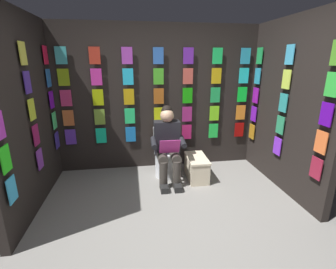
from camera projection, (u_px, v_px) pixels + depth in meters
The scene contains 7 objects.
ground_plane at pixel (180, 238), 2.64m from camera, with size 30.00×30.00×0.00m, color gray.
display_wall_back at pixel (158, 99), 4.19m from camera, with size 3.50×0.14×2.43m.
display_wall_left at pixel (288, 107), 3.47m from camera, with size 0.14×1.96×2.43m.
display_wall_right at pixel (25, 114), 2.97m from camera, with size 0.14×1.96×2.43m.
toilet at pixel (166, 156), 4.07m from camera, with size 0.41×0.56×0.77m.
person_reading at pixel (168, 144), 3.77m from camera, with size 0.53×0.69×1.19m.
comic_longbox_near at pixel (197, 168), 3.94m from camera, with size 0.32×0.59×0.37m.
Camera 1 is at (0.47, 2.16, 1.84)m, focal length 26.06 mm.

